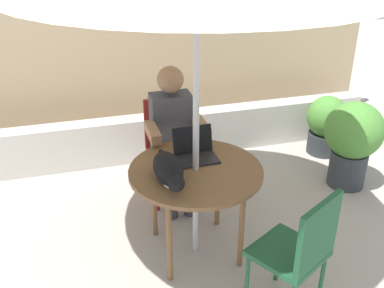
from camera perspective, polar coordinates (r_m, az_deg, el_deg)
name	(u,v)px	position (r m, az deg, el deg)	size (l,w,h in m)	color
ground_plane	(195,249)	(3.62, 0.44, -13.08)	(14.00, 14.00, 0.00)	#ADA399
fence_back	(142,65)	(5.06, -6.30, 9.88)	(5.31, 0.08, 1.70)	tan
planter_wall_low	(154,137)	(4.78, -4.77, 0.94)	(4.78, 0.20, 0.47)	beige
patio_table	(196,177)	(3.23, 0.48, -4.17)	(0.96, 0.96, 0.72)	brown
chair_occupied	(169,141)	(4.01, -2.88, 0.41)	(0.40, 0.40, 0.91)	maroon
chair_empty	(301,248)	(2.87, 13.57, -12.62)	(0.54, 0.54, 0.91)	#194C2D
person_seated	(173,131)	(3.79, -2.39, 1.66)	(0.48, 0.48, 1.25)	#3F3F47
laptop	(195,149)	(3.33, 0.32, -0.61)	(0.31, 0.26, 0.21)	black
cat	(169,171)	(3.02, -2.93, -3.37)	(0.19, 0.65, 0.17)	black
potted_plant_near_fence	(326,123)	(5.02, 16.57, 2.50)	(0.42, 0.42, 0.64)	#33383D
potted_plant_by_chair	(353,139)	(4.41, 19.58, 0.66)	(0.54, 0.54, 0.84)	#33383D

